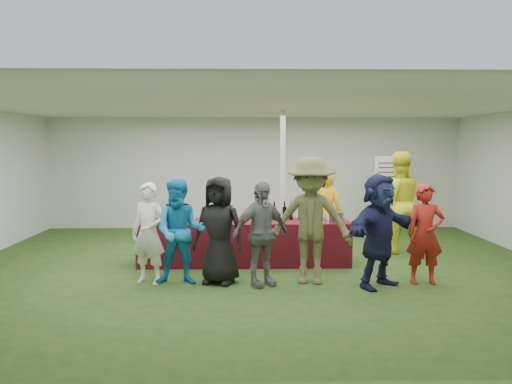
{
  "coord_description": "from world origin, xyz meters",
  "views": [
    {
      "loc": [
        -0.2,
        -8.18,
        2.09
      ],
      "look_at": [
        -0.02,
        0.33,
        1.25
      ],
      "focal_mm": 35.0,
      "sensor_mm": 36.0,
      "label": 1
    }
  ],
  "objects_px": {
    "staff_pourer": "(326,213)",
    "customer_6": "(425,234)",
    "staff_back": "(398,202)",
    "customer_3": "(261,234)",
    "serving_table": "(244,242)",
    "customer_2": "(219,230)",
    "customer_0": "(149,233)",
    "wine_list_sign": "(386,178)",
    "customer_4": "(311,220)",
    "customer_5": "(379,231)",
    "dump_bucket": "(336,217)",
    "customer_1": "(180,231)"
  },
  "relations": [
    {
      "from": "staff_pourer",
      "to": "customer_6",
      "type": "distance_m",
      "value": 2.23
    },
    {
      "from": "staff_back",
      "to": "customer_3",
      "type": "relative_size",
      "value": 1.25
    },
    {
      "from": "serving_table",
      "to": "customer_3",
      "type": "distance_m",
      "value": 1.42
    },
    {
      "from": "staff_pourer",
      "to": "staff_back",
      "type": "distance_m",
      "value": 1.42
    },
    {
      "from": "customer_2",
      "to": "customer_0",
      "type": "bearing_deg",
      "value": -162.2
    },
    {
      "from": "wine_list_sign",
      "to": "customer_3",
      "type": "xyz_separation_m",
      "value": [
        -2.87,
        -3.71,
        -0.55
      ]
    },
    {
      "from": "customer_4",
      "to": "customer_6",
      "type": "xyz_separation_m",
      "value": [
        1.69,
        -0.07,
        -0.2
      ]
    },
    {
      "from": "customer_4",
      "to": "customer_5",
      "type": "distance_m",
      "value": 1.0
    },
    {
      "from": "dump_bucket",
      "to": "customer_3",
      "type": "bearing_deg",
      "value": -139.26
    },
    {
      "from": "customer_3",
      "to": "customer_2",
      "type": "bearing_deg",
      "value": 137.64
    },
    {
      "from": "staff_back",
      "to": "customer_5",
      "type": "distance_m",
      "value": 2.45
    },
    {
      "from": "staff_back",
      "to": "customer_4",
      "type": "bearing_deg",
      "value": 46.2
    },
    {
      "from": "serving_table",
      "to": "customer_6",
      "type": "xyz_separation_m",
      "value": [
        2.68,
        -1.29,
        0.37
      ]
    },
    {
      "from": "staff_back",
      "to": "customer_2",
      "type": "bearing_deg",
      "value": 31.07
    },
    {
      "from": "customer_1",
      "to": "customer_5",
      "type": "relative_size",
      "value": 0.95
    },
    {
      "from": "dump_bucket",
      "to": "customer_4",
      "type": "height_order",
      "value": "customer_4"
    },
    {
      "from": "staff_pourer",
      "to": "customer_4",
      "type": "xyz_separation_m",
      "value": [
        -0.53,
        -1.83,
        0.15
      ]
    },
    {
      "from": "staff_back",
      "to": "customer_2",
      "type": "xyz_separation_m",
      "value": [
        -3.29,
        -2.0,
        -0.16
      ]
    },
    {
      "from": "serving_table",
      "to": "dump_bucket",
      "type": "bearing_deg",
      "value": -8.07
    },
    {
      "from": "staff_pourer",
      "to": "staff_back",
      "type": "relative_size",
      "value": 0.82
    },
    {
      "from": "customer_0",
      "to": "customer_6",
      "type": "bearing_deg",
      "value": 18.5
    },
    {
      "from": "customer_2",
      "to": "customer_4",
      "type": "height_order",
      "value": "customer_4"
    },
    {
      "from": "staff_pourer",
      "to": "customer_1",
      "type": "distance_m",
      "value": 3.08
    },
    {
      "from": "serving_table",
      "to": "staff_pourer",
      "type": "distance_m",
      "value": 1.69
    },
    {
      "from": "customer_0",
      "to": "dump_bucket",
      "type": "bearing_deg",
      "value": 37.99
    },
    {
      "from": "staff_back",
      "to": "customer_3",
      "type": "xyz_separation_m",
      "value": [
        -2.67,
        -2.15,
        -0.19
      ]
    },
    {
      "from": "serving_table",
      "to": "staff_back",
      "type": "xyz_separation_m",
      "value": [
        2.91,
        0.81,
        0.59
      ]
    },
    {
      "from": "customer_1",
      "to": "customer_6",
      "type": "relative_size",
      "value": 1.06
    },
    {
      "from": "dump_bucket",
      "to": "customer_1",
      "type": "distance_m",
      "value": 2.69
    },
    {
      "from": "customer_0",
      "to": "customer_3",
      "type": "bearing_deg",
      "value": 14.26
    },
    {
      "from": "staff_pourer",
      "to": "dump_bucket",
      "type": "bearing_deg",
      "value": 113.84
    },
    {
      "from": "dump_bucket",
      "to": "customer_3",
      "type": "relative_size",
      "value": 0.16
    },
    {
      "from": "staff_pourer",
      "to": "customer_1",
      "type": "bearing_deg",
      "value": 58.39
    },
    {
      "from": "customer_5",
      "to": "customer_6",
      "type": "height_order",
      "value": "customer_5"
    },
    {
      "from": "customer_2",
      "to": "customer_4",
      "type": "bearing_deg",
      "value": 17.9
    },
    {
      "from": "customer_6",
      "to": "customer_4",
      "type": "bearing_deg",
      "value": -178.8
    },
    {
      "from": "customer_3",
      "to": "customer_6",
      "type": "xyz_separation_m",
      "value": [
        2.44,
        0.05,
        -0.02
      ]
    },
    {
      "from": "staff_pourer",
      "to": "customer_4",
      "type": "height_order",
      "value": "customer_4"
    },
    {
      "from": "dump_bucket",
      "to": "customer_6",
      "type": "xyz_separation_m",
      "value": [
        1.13,
        -1.07,
        -0.09
      ]
    },
    {
      "from": "customer_4",
      "to": "customer_3",
      "type": "bearing_deg",
      "value": -160.29
    },
    {
      "from": "staff_back",
      "to": "serving_table",
      "type": "bearing_deg",
      "value": 15.19
    },
    {
      "from": "dump_bucket",
      "to": "staff_pourer",
      "type": "height_order",
      "value": "staff_pourer"
    },
    {
      "from": "wine_list_sign",
      "to": "customer_0",
      "type": "distance_m",
      "value": 5.78
    },
    {
      "from": "customer_3",
      "to": "customer_4",
      "type": "bearing_deg",
      "value": -19.07
    },
    {
      "from": "wine_list_sign",
      "to": "customer_2",
      "type": "height_order",
      "value": "wine_list_sign"
    },
    {
      "from": "customer_0",
      "to": "customer_1",
      "type": "relative_size",
      "value": 0.95
    },
    {
      "from": "serving_table",
      "to": "customer_6",
      "type": "relative_size",
      "value": 2.41
    },
    {
      "from": "customer_0",
      "to": "customer_4",
      "type": "bearing_deg",
      "value": 19.06
    },
    {
      "from": "wine_list_sign",
      "to": "customer_2",
      "type": "distance_m",
      "value": 5.01
    },
    {
      "from": "serving_table",
      "to": "staff_pourer",
      "type": "xyz_separation_m",
      "value": [
        1.52,
        0.61,
        0.42
      ]
    }
  ]
}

